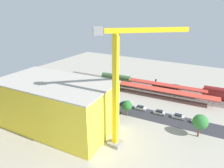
# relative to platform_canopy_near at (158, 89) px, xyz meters

# --- Properties ---
(ground_plane) EXTENTS (168.20, 168.20, 0.00)m
(ground_plane) POSITION_rel_platform_canopy_near_xyz_m (9.21, 13.66, -3.89)
(ground_plane) COLOR #9E998C
(ground_plane) RESTS_ON ground
(rail_bed) EXTENTS (105.78, 20.51, 0.01)m
(rail_bed) POSITION_rel_platform_canopy_near_xyz_m (9.21, -7.71, -3.89)
(rail_bed) COLOR #5B544C
(rail_bed) RESTS_ON ground
(street_asphalt) EXTENTS (105.46, 14.67, 0.01)m
(street_asphalt) POSITION_rel_platform_canopy_near_xyz_m (9.21, 19.38, -3.89)
(street_asphalt) COLOR #2D2D33
(street_asphalt) RESTS_ON ground
(track_rails) EXTENTS (104.98, 14.09, 0.12)m
(track_rails) POSITION_rel_platform_canopy_near_xyz_m (9.21, -7.71, -3.71)
(track_rails) COLOR #9E9EA8
(track_rails) RESTS_ON ground
(platform_canopy_near) EXTENTS (54.28, 7.97, 4.10)m
(platform_canopy_near) POSITION_rel_platform_canopy_near_xyz_m (0.00, 0.00, 0.00)
(platform_canopy_near) COLOR #C63D2D
(platform_canopy_near) RESTS_ON ground
(platform_canopy_far) EXTENTS (47.37, 6.90, 4.39)m
(platform_canopy_far) POSITION_rel_platform_canopy_near_xyz_m (2.17, -6.44, 0.25)
(platform_canopy_far) COLOR #B73328
(platform_canopy_far) RESTS_ON ground
(locomotive) EXTENTS (14.84, 3.26, 4.84)m
(locomotive) POSITION_rel_platform_canopy_near_xyz_m (-1.55, -11.14, -2.20)
(locomotive) COLOR black
(locomotive) RESTS_ON ground
(passenger_coach) EXTENTS (17.18, 3.88, 5.94)m
(passenger_coach) POSITION_rel_platform_canopy_near_xyz_m (-27.36, -11.13, -0.77)
(passenger_coach) COLOR black
(passenger_coach) RESTS_ON ground
(freight_coach_far) EXTENTS (17.41, 3.94, 6.12)m
(freight_coach_far) POSITION_rel_platform_canopy_near_xyz_m (25.15, -4.29, -0.67)
(freight_coach_far) COLOR black
(freight_coach_far) RESTS_ON ground
(parked_car_0) EXTENTS (4.31, 1.90, 1.58)m
(parked_car_0) POSITION_rel_platform_canopy_near_xyz_m (-20.32, 16.00, -3.19)
(parked_car_0) COLOR black
(parked_car_0) RESTS_ON ground
(parked_car_1) EXTENTS (4.74, 2.15, 1.74)m
(parked_car_1) POSITION_rel_platform_canopy_near_xyz_m (-13.26, 15.79, -3.12)
(parked_car_1) COLOR black
(parked_car_1) RESTS_ON ground
(parked_car_2) EXTENTS (4.61, 2.06, 1.76)m
(parked_car_2) POSITION_rel_platform_canopy_near_xyz_m (-5.97, 16.28, -3.11)
(parked_car_2) COLOR black
(parked_car_2) RESTS_ON ground
(parked_car_3) EXTENTS (4.79, 2.09, 1.72)m
(parked_car_3) POSITION_rel_platform_canopy_near_xyz_m (2.13, 16.39, -3.12)
(parked_car_3) COLOR black
(parked_car_3) RESTS_ON ground
(parked_car_4) EXTENTS (4.74, 2.24, 1.75)m
(parked_car_4) POSITION_rel_platform_canopy_near_xyz_m (9.32, 16.17, -3.11)
(parked_car_4) COLOR black
(parked_car_4) RESTS_ON ground
(parked_car_5) EXTENTS (4.14, 2.06, 1.70)m
(parked_car_5) POSITION_rel_platform_canopy_near_xyz_m (16.14, 15.89, -3.14)
(parked_car_5) COLOR black
(parked_car_5) RESTS_ON ground
(parked_car_6) EXTENTS (4.43, 1.94, 1.69)m
(parked_car_6) POSITION_rel_platform_canopy_near_xyz_m (23.74, 15.61, -3.14)
(parked_car_6) COLOR black
(parked_car_6) RESTS_ON ground
(construction_building) EXTENTS (40.01, 22.44, 16.91)m
(construction_building) POSITION_rel_platform_canopy_near_xyz_m (23.46, 42.48, 4.56)
(construction_building) COLOR yellow
(construction_building) RESTS_ON ground
(construction_roof_slab) EXTENTS (40.64, 23.07, 0.40)m
(construction_roof_slab) POSITION_rel_platform_canopy_near_xyz_m (23.46, 42.48, 13.22)
(construction_roof_slab) COLOR #ADA89E
(construction_roof_slab) RESTS_ON construction_building
(tower_crane) EXTENTS (20.37, 17.50, 35.73)m
(tower_crane) POSITION_rel_platform_canopy_near_xyz_m (-0.94, 40.61, 17.09)
(tower_crane) COLOR gray
(tower_crane) RESTS_ON ground
(box_truck_0) EXTENTS (9.21, 3.58, 3.19)m
(box_truck_0) POSITION_rel_platform_canopy_near_xyz_m (28.88, 28.19, -2.30)
(box_truck_0) COLOR black
(box_truck_0) RESTS_ON ground
(box_truck_1) EXTENTS (9.07, 3.57, 3.27)m
(box_truck_1) POSITION_rel_platform_canopy_near_xyz_m (23.69, 26.57, -2.27)
(box_truck_1) COLOR black
(box_truck_1) RESTS_ON ground
(box_truck_2) EXTENTS (9.94, 3.37, 3.31)m
(box_truck_2) POSITION_rel_platform_canopy_near_xyz_m (23.45, 25.70, -2.27)
(box_truck_2) COLOR black
(box_truck_2) RESTS_ON ground
(street_tree_0) EXTENTS (4.83, 4.83, 7.78)m
(street_tree_0) POSITION_rel_platform_canopy_near_xyz_m (16.95, 23.85, 1.45)
(street_tree_0) COLOR brown
(street_tree_0) RESTS_ON ground
(street_tree_1) EXTENTS (4.94, 4.94, 8.06)m
(street_tree_1) POSITION_rel_platform_canopy_near_xyz_m (-21.51, 24.33, 1.66)
(street_tree_1) COLOR brown
(street_tree_1) RESTS_ON ground
(street_tree_2) EXTENTS (5.81, 5.81, 8.12)m
(street_tree_2) POSITION_rel_platform_canopy_near_xyz_m (23.87, 24.31, 1.31)
(street_tree_2) COLOR brown
(street_tree_2) RESTS_ON ground
(street_tree_3) EXTENTS (4.12, 4.12, 6.41)m
(street_tree_3) POSITION_rel_platform_canopy_near_xyz_m (5.10, 23.54, 0.43)
(street_tree_3) COLOR brown
(street_tree_3) RESTS_ON ground
(traffic_light) EXTENTS (0.50, 0.36, 6.29)m
(traffic_light) POSITION_rel_platform_canopy_near_xyz_m (21.39, 14.53, 0.30)
(traffic_light) COLOR #333333
(traffic_light) RESTS_ON ground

